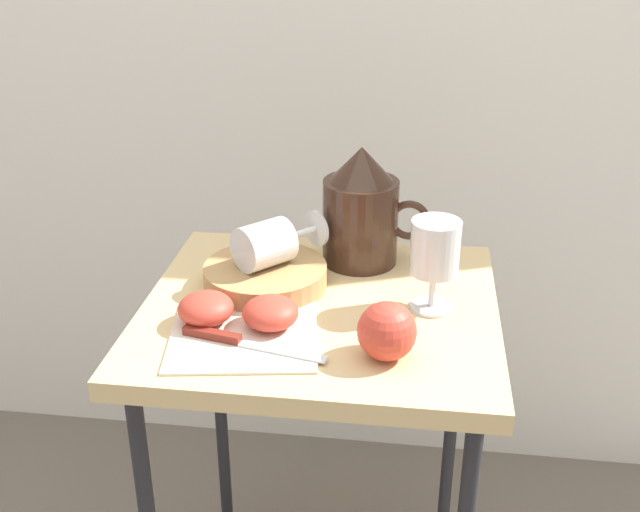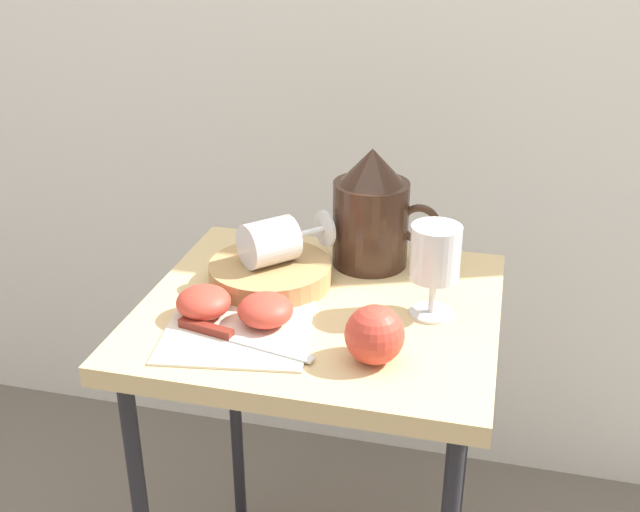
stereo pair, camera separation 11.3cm
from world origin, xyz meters
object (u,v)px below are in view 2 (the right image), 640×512
apple_half_right (266,310)px  knife (225,334)px  wine_glass_upright (435,258)px  basket_tray (270,273)px  pitcher (371,219)px  table (320,344)px  wine_glass_tipped_near (272,241)px  apple_whole (375,335)px  apple_half_left (204,302)px

apple_half_right → knife: (-0.04, -0.05, -0.02)m
wine_glass_upright → apple_half_right: (-0.22, -0.09, -0.07)m
basket_tray → pitcher: size_ratio=0.97×
table → basket_tray: 0.14m
wine_glass_tipped_near → apple_whole: bearing=-43.5°
apple_whole → knife: apple_whole is taller
apple_half_left → apple_half_right: 0.09m
basket_tray → knife: size_ratio=0.93×
basket_tray → apple_whole: 0.27m
table → wine_glass_tipped_near: size_ratio=4.55×
wine_glass_upright → knife: bearing=-152.5°
wine_glass_upright → pitcher: bearing=128.5°
wine_glass_tipped_near → apple_whole: wine_glass_tipped_near is taller
pitcher → apple_whole: 0.30m
basket_tray → apple_whole: bearing=-42.4°
apple_half_left → apple_whole: apple_whole is taller
basket_tray → apple_half_right: 0.13m
table → apple_half_right: 0.14m
basket_tray → wine_glass_upright: 0.27m
basket_tray → wine_glass_upright: (0.26, -0.04, 0.07)m
wine_glass_upright → table: bearing=-176.7°
basket_tray → wine_glass_upright: wine_glass_upright is taller
wine_glass_tipped_near → apple_half_right: wine_glass_tipped_near is taller
knife → apple_half_right: bearing=48.7°
pitcher → wine_glass_tipped_near: size_ratio=1.33×
apple_half_right → apple_whole: 0.17m
wine_glass_tipped_near → pitcher: bearing=38.0°
apple_half_right → knife: bearing=-131.3°
wine_glass_upright → wine_glass_tipped_near: (-0.25, 0.04, -0.02)m
table → pitcher: bearing=73.6°
apple_half_left → knife: (0.05, -0.05, -0.02)m
table → basket_tray: basket_tray is taller
wine_glass_tipped_near → apple_whole: 0.27m
wine_glass_tipped_near → wine_glass_upright: bearing=-9.6°
basket_tray → apple_whole: size_ratio=2.43×
basket_tray → pitcher: 0.19m
apple_half_right → apple_half_left: bearing=179.6°
apple_whole → apple_half_left: bearing=168.4°
pitcher → apple_half_right: (-0.11, -0.24, -0.05)m
apple_whole → basket_tray: bearing=137.6°
pitcher → knife: bearing=-117.4°
pitcher → apple_half_right: 0.27m
wine_glass_tipped_near → apple_half_right: bearing=-77.3°
wine_glass_upright → apple_half_right: wine_glass_upright is taller
table → wine_glass_upright: 0.23m
apple_half_left → apple_half_right: same height
basket_tray → apple_whole: apple_whole is taller
basket_tray → wine_glass_tipped_near: (0.00, 0.00, 0.05)m
apple_whole → wine_glass_upright: bearing=67.3°
pitcher → knife: size_ratio=0.95×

